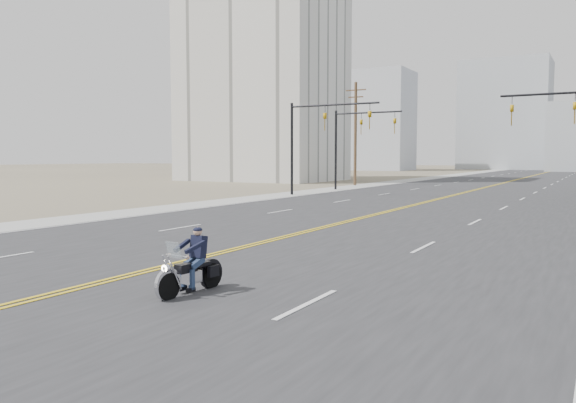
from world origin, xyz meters
The scene contains 10 objects.
road centered at (0.00, 70.00, 0.01)m, with size 20.00×200.00×0.01m, color #303033.
sidewalk_left centered at (-11.50, 70.00, 0.01)m, with size 3.00×200.00×0.01m, color #A5A5A0.
traffic_mast_left centered at (-8.98, 32.00, 4.94)m, with size 7.10×0.26×7.00m.
traffic_mast_far centered at (-9.31, 40.00, 4.87)m, with size 6.10×0.26×7.00m.
utility_pole_left centered at (-12.50, 48.00, 5.48)m, with size 2.20×0.30×10.50m.
apartment_block centered at (-28.00, 55.00, 15.00)m, with size 18.00×14.00×30.00m, color silver.
haze_bldg_a centered at (-35.00, 115.00, 11.00)m, with size 14.00×12.00×22.00m, color #B7BCC6.
haze_bldg_d centered at (-12.00, 140.00, 13.00)m, with size 20.00×15.00×26.00m, color #ADB2B7.
haze_bldg_f centered at (-50.00, 130.00, 8.00)m, with size 12.00×12.00×16.00m, color #ADB2B7.
motorcyclist centered at (2.44, 3.59, 0.70)m, with size 0.77×1.79×1.40m, color black, non-canonical shape.
Camera 1 is at (9.97, -5.52, 2.88)m, focal length 35.00 mm.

